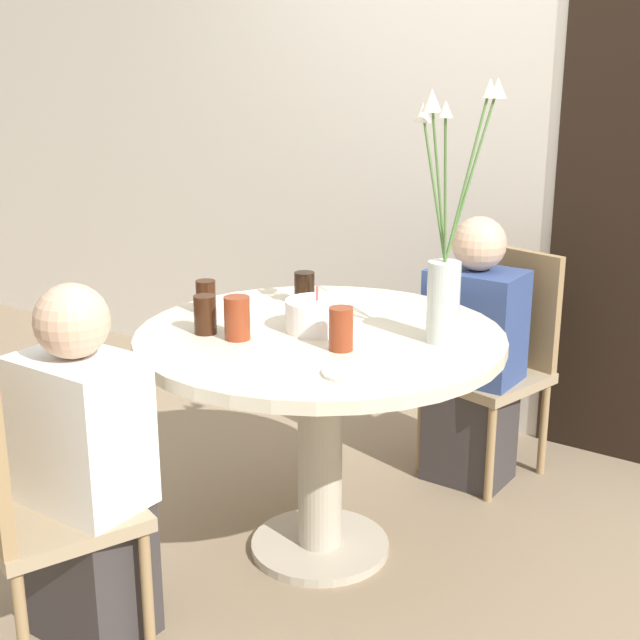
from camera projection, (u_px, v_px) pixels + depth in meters
name	position (u px, v px, depth m)	size (l,w,h in m)	color
ground_plane	(320.00, 549.00, 3.02)	(16.00, 16.00, 0.00)	#89755B
wall_back	(502.00, 132.00, 3.68)	(8.00, 0.05, 2.60)	silver
dining_table	(320.00, 379.00, 2.84)	(1.16, 1.16, 0.77)	beige
chair_right_flank	(499.00, 352.00, 3.49)	(0.48, 0.48, 0.88)	#9E896B
chair_far_back	(27.00, 495.00, 2.36)	(0.51, 0.51, 0.88)	#9E896B
birthday_cake	(317.00, 315.00, 2.80)	(0.20, 0.20, 0.14)	white
flower_vase	(447.00, 253.00, 2.64)	(0.21, 0.29, 0.77)	silver
side_plate	(352.00, 372.00, 2.43)	(0.17, 0.17, 0.01)	silver
drink_glass_0	(206.00, 297.00, 2.99)	(0.07, 0.07, 0.11)	#33190C
drink_glass_1	(304.00, 288.00, 3.10)	(0.07, 0.07, 0.11)	black
drink_glass_2	(205.00, 315.00, 2.77)	(0.07, 0.07, 0.12)	#33190C
drink_glass_3	(341.00, 329.00, 2.61)	(0.07, 0.07, 0.13)	maroon
drink_glass_4	(237.00, 318.00, 2.71)	(0.08, 0.08, 0.13)	maroon
person_woman	(473.00, 361.00, 3.38)	(0.34, 0.24, 1.04)	#383333
person_guest	(85.00, 479.00, 2.45)	(0.34, 0.24, 1.04)	#383333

